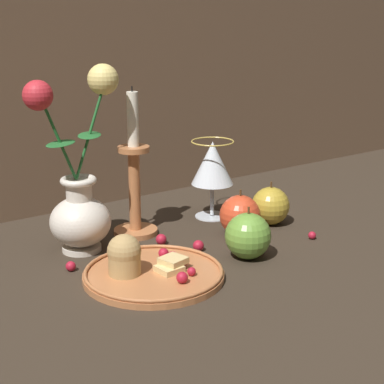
% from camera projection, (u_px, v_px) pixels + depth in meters
% --- Properties ---
extents(ground_plane, '(2.40, 2.40, 0.00)m').
position_uv_depth(ground_plane, '(170.00, 253.00, 1.14)').
color(ground_plane, '#33281E').
rests_on(ground_plane, ground).
extents(vase, '(0.17, 0.11, 0.33)m').
position_uv_depth(vase, '(79.00, 194.00, 1.12)').
color(vase, silver).
rests_on(vase, ground_plane).
extents(plate_with_pastries, '(0.23, 0.23, 0.08)m').
position_uv_depth(plate_with_pastries, '(148.00, 269.00, 1.03)').
color(plate_with_pastries, '#B77042').
rests_on(plate_with_pastries, ground_plane).
extents(wine_glass, '(0.09, 0.09, 0.16)m').
position_uv_depth(wine_glass, '(212.00, 166.00, 1.30)').
color(wine_glass, silver).
rests_on(wine_glass, ground_plane).
extents(candlestick, '(0.08, 0.08, 0.28)m').
position_uv_depth(candlestick, '(136.00, 183.00, 1.20)').
color(candlestick, '#B77042').
rests_on(candlestick, ground_plane).
extents(apple_beside_vase, '(0.08, 0.08, 0.09)m').
position_uv_depth(apple_beside_vase, '(239.00, 215.00, 1.22)').
color(apple_beside_vase, '#D14223').
rests_on(apple_beside_vase, ground_plane).
extents(apple_near_glass, '(0.08, 0.08, 0.09)m').
position_uv_depth(apple_near_glass, '(248.00, 236.00, 1.10)').
color(apple_near_glass, '#669938').
rests_on(apple_near_glass, ground_plane).
extents(apple_at_table_edge, '(0.08, 0.08, 0.09)m').
position_uv_depth(apple_at_table_edge, '(270.00, 206.00, 1.28)').
color(apple_at_table_edge, '#B2932D').
rests_on(apple_at_table_edge, ground_plane).
extents(berry_near_plate, '(0.02, 0.02, 0.02)m').
position_uv_depth(berry_near_plate, '(71.00, 266.00, 1.06)').
color(berry_near_plate, '#AD192D').
rests_on(berry_near_plate, ground_plane).
extents(berry_front_center, '(0.02, 0.02, 0.02)m').
position_uv_depth(berry_front_center, '(198.00, 246.00, 1.14)').
color(berry_front_center, '#AD192D').
rests_on(berry_front_center, ground_plane).
extents(berry_by_glass_stem, '(0.02, 0.02, 0.02)m').
position_uv_depth(berry_by_glass_stem, '(161.00, 239.00, 1.17)').
color(berry_by_glass_stem, '#AD192D').
rests_on(berry_by_glass_stem, ground_plane).
extents(berry_under_candlestick, '(0.01, 0.01, 0.01)m').
position_uv_depth(berry_under_candlestick, '(312.00, 235.00, 1.20)').
color(berry_under_candlestick, '#AD192D').
rests_on(berry_under_candlestick, ground_plane).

